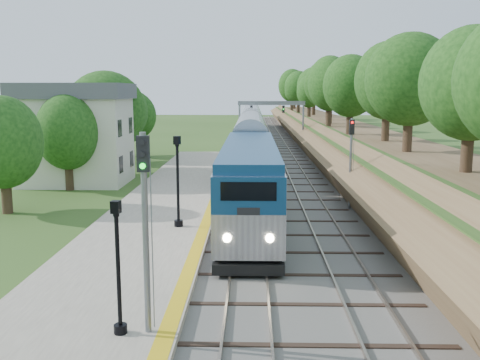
{
  "coord_description": "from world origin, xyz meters",
  "views": [
    {
      "loc": [
        0.14,
        -12.42,
        7.35
      ],
      "look_at": [
        -0.5,
        15.04,
        2.8
      ],
      "focal_mm": 40.0,
      "sensor_mm": 36.0,
      "label": 1
    }
  ],
  "objects_px": {
    "lamppost_mid": "(118,275)",
    "signal_platform": "(145,212)",
    "lamppost_far": "(178,187)",
    "signal_gantry": "(271,112)",
    "train": "(251,133)",
    "station_building": "(76,133)",
    "signal_farside": "(351,154)"
  },
  "relations": [
    {
      "from": "lamppost_far",
      "to": "lamppost_mid",
      "type": "bearing_deg",
      "value": -89.89
    },
    {
      "from": "signal_gantry",
      "to": "signal_platform",
      "type": "relative_size",
      "value": 1.43
    },
    {
      "from": "lamppost_mid",
      "to": "signal_platform",
      "type": "bearing_deg",
      "value": 9.75
    },
    {
      "from": "lamppost_mid",
      "to": "signal_farside",
      "type": "height_order",
      "value": "signal_farside"
    },
    {
      "from": "station_building",
      "to": "lamppost_far",
      "type": "xyz_separation_m",
      "value": [
        10.28,
        -15.26,
        -1.6
      ]
    },
    {
      "from": "station_building",
      "to": "lamppost_far",
      "type": "height_order",
      "value": "station_building"
    },
    {
      "from": "signal_farside",
      "to": "signal_platform",
      "type": "bearing_deg",
      "value": -116.72
    },
    {
      "from": "signal_platform",
      "to": "lamppost_far",
      "type": "bearing_deg",
      "value": 93.75
    },
    {
      "from": "train",
      "to": "signal_platform",
      "type": "relative_size",
      "value": 16.6
    },
    {
      "from": "station_building",
      "to": "lamppost_mid",
      "type": "relative_size",
      "value": 2.18
    },
    {
      "from": "train",
      "to": "signal_farside",
      "type": "height_order",
      "value": "signal_farside"
    },
    {
      "from": "train",
      "to": "lamppost_mid",
      "type": "relative_size",
      "value": 24.66
    },
    {
      "from": "station_building",
      "to": "lamppost_mid",
      "type": "distance_m",
      "value": 29.75
    },
    {
      "from": "lamppost_far",
      "to": "signal_farside",
      "type": "height_order",
      "value": "signal_farside"
    },
    {
      "from": "lamppost_far",
      "to": "signal_platform",
      "type": "height_order",
      "value": "signal_platform"
    },
    {
      "from": "signal_gantry",
      "to": "lamppost_far",
      "type": "bearing_deg",
      "value": -98.74
    },
    {
      "from": "signal_gantry",
      "to": "lamppost_far",
      "type": "height_order",
      "value": "signal_gantry"
    },
    {
      "from": "train",
      "to": "lamppost_far",
      "type": "bearing_deg",
      "value": -95.25
    },
    {
      "from": "train",
      "to": "lamppost_far",
      "type": "height_order",
      "value": "lamppost_far"
    },
    {
      "from": "station_building",
      "to": "signal_platform",
      "type": "bearing_deg",
      "value": -68.17
    },
    {
      "from": "train",
      "to": "signal_farside",
      "type": "relative_size",
      "value": 17.26
    },
    {
      "from": "train",
      "to": "station_building",
      "type": "bearing_deg",
      "value": -119.06
    },
    {
      "from": "signal_platform",
      "to": "signal_farside",
      "type": "xyz_separation_m",
      "value": [
        9.1,
        18.08,
        -0.42
      ]
    },
    {
      "from": "signal_platform",
      "to": "lamppost_mid",
      "type": "bearing_deg",
      "value": -170.25
    },
    {
      "from": "station_building",
      "to": "signal_platform",
      "type": "xyz_separation_m",
      "value": [
        11.1,
        -27.7,
        -0.11
      ]
    },
    {
      "from": "station_building",
      "to": "lamppost_mid",
      "type": "height_order",
      "value": "station_building"
    },
    {
      "from": "signal_farside",
      "to": "station_building",
      "type": "bearing_deg",
      "value": 154.52
    },
    {
      "from": "station_building",
      "to": "signal_farside",
      "type": "bearing_deg",
      "value": -25.48
    },
    {
      "from": "lamppost_mid",
      "to": "train",
      "type": "bearing_deg",
      "value": 86.02
    },
    {
      "from": "lamppost_mid",
      "to": "signal_gantry",
      "type": "bearing_deg",
      "value": 83.35
    },
    {
      "from": "lamppost_mid",
      "to": "signal_platform",
      "type": "xyz_separation_m",
      "value": [
        0.79,
        0.14,
        1.84
      ]
    },
    {
      "from": "signal_gantry",
      "to": "signal_farside",
      "type": "height_order",
      "value": "signal_gantry"
    }
  ]
}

